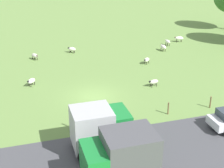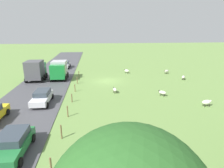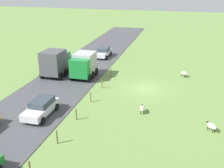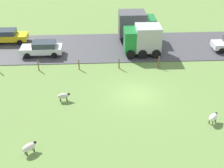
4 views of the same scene
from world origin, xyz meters
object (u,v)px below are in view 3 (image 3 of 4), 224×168
(sheep_5, at_px, (211,126))
(car_4, at_px, (103,52))
(sheep_3, at_px, (142,108))
(sheep_4, at_px, (184,73))
(truck_1, at_px, (55,62))
(car_2, at_px, (41,107))
(truck_0, at_px, (84,65))

(sheep_5, height_order, car_4, car_4)
(sheep_3, relative_size, sheep_4, 1.09)
(sheep_5, bearing_deg, sheep_4, -79.11)
(sheep_5, distance_m, truck_1, 21.05)
(sheep_5, xyz_separation_m, truck_1, (18.82, -9.33, 1.39))
(sheep_5, relative_size, car_4, 0.25)
(sheep_3, relative_size, sheep_5, 1.06)
(sheep_3, height_order, car_2, car_2)
(car_2, bearing_deg, sheep_3, -161.90)
(sheep_3, bearing_deg, truck_1, -30.87)
(sheep_5, height_order, truck_1, truck_1)
(truck_1, height_order, car_4, truck_1)
(sheep_3, relative_size, truck_0, 0.29)
(sheep_4, bearing_deg, truck_0, 16.69)
(truck_1, distance_m, car_4, 10.96)
(car_2, bearing_deg, car_4, -89.45)
(sheep_3, bearing_deg, truck_0, -41.54)
(sheep_4, xyz_separation_m, truck_0, (12.44, 3.73, 1.22))
(sheep_4, bearing_deg, car_2, 48.87)
(truck_0, bearing_deg, sheep_4, -163.31)
(truck_1, bearing_deg, sheep_5, 153.63)
(truck_0, relative_size, truck_1, 0.91)
(car_4, bearing_deg, sheep_3, 117.29)
(truck_1, bearing_deg, car_2, 108.87)
(car_2, bearing_deg, sheep_4, -131.13)
(truck_0, bearing_deg, car_2, 88.79)
(sheep_5, xyz_separation_m, car_2, (15.23, 1.18, 0.38))
(sheep_3, height_order, truck_0, truck_0)
(sheep_3, distance_m, sheep_5, 6.43)
(car_4, bearing_deg, truck_1, 71.89)
(sheep_5, bearing_deg, car_4, -51.94)
(truck_1, bearing_deg, sheep_3, 149.13)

